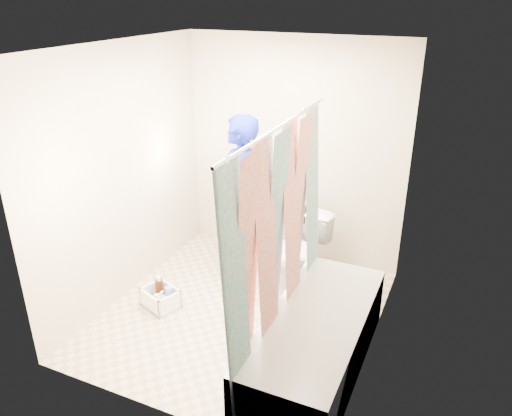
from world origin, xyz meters
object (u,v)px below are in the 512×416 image
at_px(toilet, 300,251).
at_px(cleaning_caddy, 161,299).
at_px(bathtub, 315,341).
at_px(plumber, 239,199).

height_order(toilet, cleaning_caddy, toilet).
bearing_deg(toilet, cleaning_caddy, -123.75).
bearing_deg(bathtub, toilet, 115.24).
distance_m(toilet, plumber, 0.81).
bearing_deg(plumber, bathtub, 47.33).
xyz_separation_m(toilet, plumber, (-0.63, -0.08, 0.50)).
bearing_deg(toilet, plumber, -159.62).
relative_size(bathtub, plumber, 1.02).
xyz_separation_m(toilet, cleaning_caddy, (-1.03, -0.97, -0.26)).
relative_size(bathtub, cleaning_caddy, 4.39).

